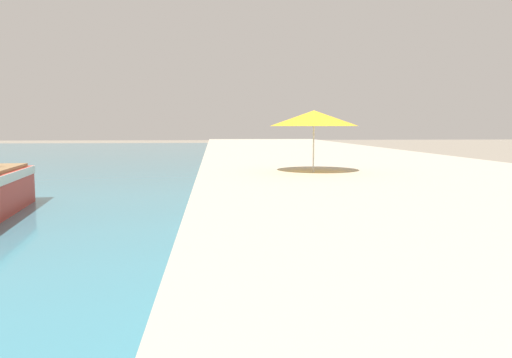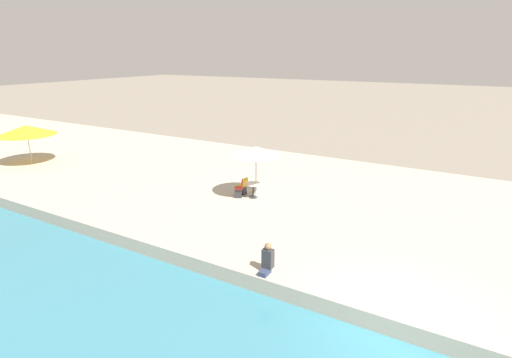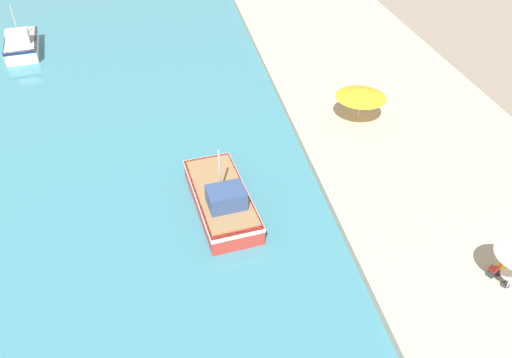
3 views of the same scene
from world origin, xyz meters
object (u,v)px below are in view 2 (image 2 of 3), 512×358
object	(u,v)px
cafe_umbrella_pink	(256,151)
cafe_chair_left	(239,191)
cafe_umbrella_white	(26,130)
cafe_chair_right	(243,188)
cafe_table	(253,187)
person_at_quay	(267,260)

from	to	relation	value
cafe_umbrella_pink	cafe_chair_left	bearing A→B (deg)	112.89
cafe_umbrella_pink	cafe_umbrella_white	size ratio (longest dim) A/B	0.74
cafe_umbrella_pink	cafe_chair_left	xyz separation A→B (m)	(-0.34, 0.80, -2.11)
cafe_chair_right	cafe_chair_left	bearing A→B (deg)	-161.51
cafe_umbrella_white	cafe_chair_right	world-z (taller)	cafe_umbrella_white
cafe_table	cafe_chair_right	distance (m)	0.75
cafe_chair_left	cafe_umbrella_pink	bearing A→B (deg)	-94.29
cafe_umbrella_pink	cafe_chair_right	world-z (taller)	cafe_umbrella_pink
cafe_umbrella_white	cafe_table	size ratio (longest dim) A/B	4.48
cafe_umbrella_white	cafe_chair_left	distance (m)	15.47
cafe_chair_left	cafe_chair_right	distance (m)	0.46
cafe_umbrella_pink	cafe_table	distance (m)	1.91
cafe_umbrella_white	person_at_quay	size ratio (longest dim) A/B	3.40
cafe_umbrella_white	person_at_quay	world-z (taller)	cafe_umbrella_white
cafe_table	cafe_chair_right	size ratio (longest dim) A/B	0.88
cafe_chair_left	person_at_quay	bearing A→B (deg)	-167.42
cafe_chair_right	person_at_quay	xyz separation A→B (m)	(-6.07, -4.74, 0.14)
cafe_umbrella_white	cafe_table	xyz separation A→B (m)	(1.72, -15.94, -1.68)
cafe_umbrella_pink	cafe_umbrella_white	world-z (taller)	cafe_umbrella_pink
cafe_table	cafe_chair_right	xyz separation A→B (m)	(0.12, 0.71, -0.21)
cafe_table	person_at_quay	xyz separation A→B (m)	(-5.95, -4.03, -0.07)
person_at_quay	cafe_umbrella_white	bearing A→B (deg)	78.05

